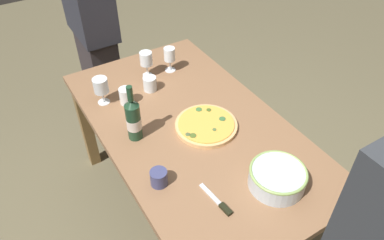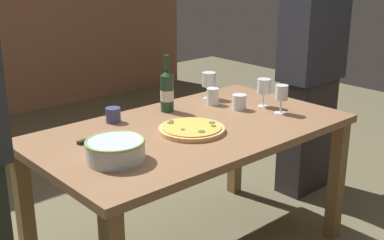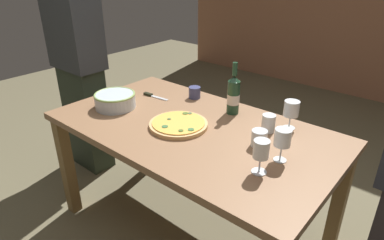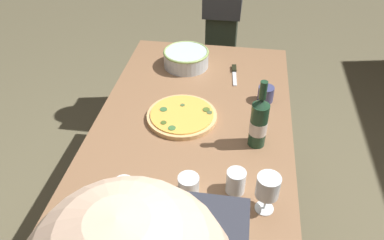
{
  "view_description": "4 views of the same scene",
  "coord_description": "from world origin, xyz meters",
  "px_view_note": "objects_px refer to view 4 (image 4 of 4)",
  "views": [
    {
      "loc": [
        -1.23,
        0.75,
        2.05
      ],
      "look_at": [
        0.0,
        0.0,
        0.79
      ],
      "focal_mm": 34.49,
      "sensor_mm": 36.0,
      "label": 1
    },
    {
      "loc": [
        -1.6,
        -1.8,
        1.58
      ],
      "look_at": [
        0.0,
        0.0,
        0.79
      ],
      "focal_mm": 47.25,
      "sensor_mm": 36.0,
      "label": 2
    },
    {
      "loc": [
        1.07,
        -1.26,
        1.59
      ],
      "look_at": [
        0.0,
        0.0,
        0.79
      ],
      "focal_mm": 31.16,
      "sensor_mm": 36.0,
      "label": 3
    },
    {
      "loc": [
        1.33,
        0.2,
        1.85
      ],
      "look_at": [
        0.0,
        0.0,
        0.79
      ],
      "focal_mm": 35.87,
      "sensor_mm": 36.0,
      "label": 4
    }
  ],
  "objects_px": {
    "wine_glass_by_bottle": "(268,188)",
    "pizza_knife": "(234,73)",
    "person_host": "(224,3)",
    "serving_bowl": "(186,58)",
    "wine_glass_far_left": "(166,201)",
    "cup_ceramic": "(189,186)",
    "cup_amber": "(266,94)",
    "wine_glass_near_pizza": "(125,192)",
    "pizza": "(182,116)",
    "wine_bottle": "(259,122)",
    "cup_spare": "(236,182)",
    "dining_table": "(192,142)"
  },
  "relations": [
    {
      "from": "serving_bowl",
      "to": "cup_ceramic",
      "type": "bearing_deg",
      "value": 9.81
    },
    {
      "from": "pizza",
      "to": "serving_bowl",
      "type": "bearing_deg",
      "value": -173.09
    },
    {
      "from": "serving_bowl",
      "to": "wine_glass_far_left",
      "type": "bearing_deg",
      "value": 5.78
    },
    {
      "from": "wine_bottle",
      "to": "serving_bowl",
      "type": "bearing_deg",
      "value": -146.39
    },
    {
      "from": "wine_glass_by_bottle",
      "to": "cup_ceramic",
      "type": "bearing_deg",
      "value": -95.89
    },
    {
      "from": "wine_glass_by_bottle",
      "to": "pizza_knife",
      "type": "bearing_deg",
      "value": -169.78
    },
    {
      "from": "wine_glass_by_bottle",
      "to": "cup_amber",
      "type": "bearing_deg",
      "value": 179.85
    },
    {
      "from": "pizza",
      "to": "wine_bottle",
      "type": "xyz_separation_m",
      "value": [
        0.13,
        0.34,
        0.1
      ]
    },
    {
      "from": "wine_glass_near_pizza",
      "to": "wine_bottle",
      "type": "bearing_deg",
      "value": 134.82
    },
    {
      "from": "wine_glass_by_bottle",
      "to": "cup_ceramic",
      "type": "height_order",
      "value": "wine_glass_by_bottle"
    },
    {
      "from": "person_host",
      "to": "pizza",
      "type": "bearing_deg",
      "value": -2.95
    },
    {
      "from": "wine_glass_by_bottle",
      "to": "cup_spare",
      "type": "bearing_deg",
      "value": -123.05
    },
    {
      "from": "pizza",
      "to": "cup_amber",
      "type": "bearing_deg",
      "value": 118.03
    },
    {
      "from": "pizza",
      "to": "cup_amber",
      "type": "distance_m",
      "value": 0.43
    },
    {
      "from": "pizza_knife",
      "to": "cup_ceramic",
      "type": "bearing_deg",
      "value": -7.36
    },
    {
      "from": "wine_glass_far_left",
      "to": "dining_table",
      "type": "bearing_deg",
      "value": 179.45
    },
    {
      "from": "serving_bowl",
      "to": "wine_glass_far_left",
      "type": "relative_size",
      "value": 1.58
    },
    {
      "from": "wine_glass_near_pizza",
      "to": "person_host",
      "type": "relative_size",
      "value": 0.09
    },
    {
      "from": "person_host",
      "to": "dining_table",
      "type": "bearing_deg",
      "value": -0.0
    },
    {
      "from": "pizza",
      "to": "person_host",
      "type": "bearing_deg",
      "value": 175.08
    },
    {
      "from": "pizza_knife",
      "to": "person_host",
      "type": "distance_m",
      "value": 0.69
    },
    {
      "from": "pizza_knife",
      "to": "person_host",
      "type": "relative_size",
      "value": 0.12
    },
    {
      "from": "wine_bottle",
      "to": "pizza_knife",
      "type": "relative_size",
      "value": 1.55
    },
    {
      "from": "cup_amber",
      "to": "cup_spare",
      "type": "height_order",
      "value": "cup_spare"
    },
    {
      "from": "cup_amber",
      "to": "cup_ceramic",
      "type": "xyz_separation_m",
      "value": [
        0.65,
        -0.28,
        0.0
      ]
    },
    {
      "from": "dining_table",
      "to": "pizza",
      "type": "bearing_deg",
      "value": -132.95
    },
    {
      "from": "pizza",
      "to": "wine_glass_near_pizza",
      "type": "distance_m",
      "value": 0.58
    },
    {
      "from": "wine_bottle",
      "to": "cup_amber",
      "type": "relative_size",
      "value": 4.04
    },
    {
      "from": "wine_glass_near_pizza",
      "to": "pizza_knife",
      "type": "relative_size",
      "value": 0.78
    },
    {
      "from": "cup_amber",
      "to": "person_host",
      "type": "height_order",
      "value": "person_host"
    },
    {
      "from": "dining_table",
      "to": "wine_glass_far_left",
      "type": "relative_size",
      "value": 9.94
    },
    {
      "from": "dining_table",
      "to": "cup_ceramic",
      "type": "relative_size",
      "value": 18.8
    },
    {
      "from": "serving_bowl",
      "to": "wine_glass_near_pizza",
      "type": "relative_size",
      "value": 1.61
    },
    {
      "from": "pizza",
      "to": "wine_glass_by_bottle",
      "type": "bearing_deg",
      "value": 38.65
    },
    {
      "from": "serving_bowl",
      "to": "pizza_knife",
      "type": "relative_size",
      "value": 1.26
    },
    {
      "from": "wine_glass_near_pizza",
      "to": "cup_spare",
      "type": "relative_size",
      "value": 1.64
    },
    {
      "from": "wine_bottle",
      "to": "wine_glass_by_bottle",
      "type": "height_order",
      "value": "wine_bottle"
    },
    {
      "from": "pizza",
      "to": "wine_glass_by_bottle",
      "type": "height_order",
      "value": "wine_glass_by_bottle"
    },
    {
      "from": "wine_glass_near_pizza",
      "to": "wine_glass_by_bottle",
      "type": "relative_size",
      "value": 0.99
    },
    {
      "from": "wine_bottle",
      "to": "wine_glass_near_pizza",
      "type": "bearing_deg",
      "value": -45.18
    },
    {
      "from": "dining_table",
      "to": "pizza",
      "type": "distance_m",
      "value": 0.13
    },
    {
      "from": "dining_table",
      "to": "serving_bowl",
      "type": "height_order",
      "value": "serving_bowl"
    },
    {
      "from": "serving_bowl",
      "to": "cup_spare",
      "type": "bearing_deg",
      "value": 20.45
    },
    {
      "from": "cup_ceramic",
      "to": "wine_bottle",
      "type": "bearing_deg",
      "value": 142.87
    },
    {
      "from": "wine_glass_near_pizza",
      "to": "person_host",
      "type": "height_order",
      "value": "person_host"
    },
    {
      "from": "wine_bottle",
      "to": "cup_spare",
      "type": "xyz_separation_m",
      "value": [
        0.28,
        -0.07,
        -0.07
      ]
    },
    {
      "from": "cup_amber",
      "to": "person_host",
      "type": "bearing_deg",
      "value": -162.33
    },
    {
      "from": "wine_bottle",
      "to": "pizza_knife",
      "type": "bearing_deg",
      "value": -167.09
    },
    {
      "from": "cup_amber",
      "to": "pizza_knife",
      "type": "relative_size",
      "value": 0.38
    },
    {
      "from": "serving_bowl",
      "to": "wine_bottle",
      "type": "distance_m",
      "value": 0.73
    }
  ]
}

